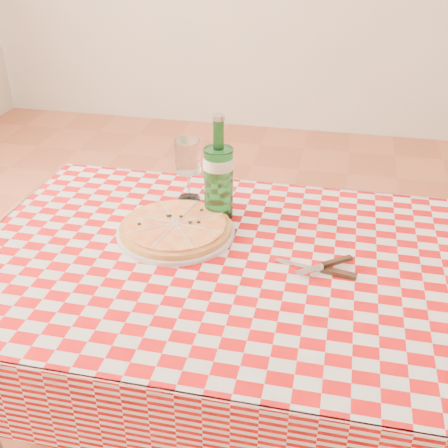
% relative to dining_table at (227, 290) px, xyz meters
% --- Properties ---
extents(dining_table, '(1.20, 0.80, 0.75)m').
position_rel_dining_table_xyz_m(dining_table, '(0.00, 0.00, 0.00)').
color(dining_table, brown).
rests_on(dining_table, ground).
extents(tablecloth, '(1.30, 0.90, 0.01)m').
position_rel_dining_table_xyz_m(tablecloth, '(0.00, 0.00, 0.09)').
color(tablecloth, '#A50A0B').
rests_on(tablecloth, dining_table).
extents(pizza_plate, '(0.36, 0.36, 0.04)m').
position_rel_dining_table_xyz_m(pizza_plate, '(-0.16, 0.08, 0.12)').
color(pizza_plate, '#BD893F').
rests_on(pizza_plate, tablecloth).
extents(water_bottle, '(0.11, 0.11, 0.30)m').
position_rel_dining_table_xyz_m(water_bottle, '(-0.07, 0.20, 0.25)').
color(water_bottle, '#186326').
rests_on(water_bottle, tablecloth).
extents(wine_glass, '(0.08, 0.08, 0.19)m').
position_rel_dining_table_xyz_m(wine_glass, '(-0.17, 0.28, 0.19)').
color(wine_glass, white).
rests_on(wine_glass, tablecloth).
extents(cutlery, '(0.25, 0.23, 0.02)m').
position_rel_dining_table_xyz_m(cutlery, '(0.23, -0.01, 0.11)').
color(cutlery, silver).
rests_on(cutlery, tablecloth).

